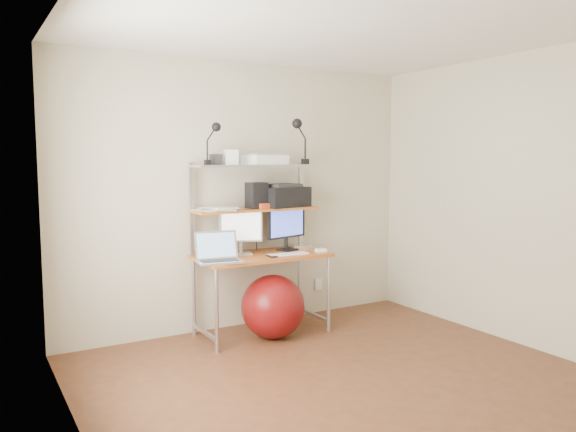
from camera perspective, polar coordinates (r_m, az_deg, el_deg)
name	(u,v)px	position (r m, az deg, el deg)	size (l,w,h in m)	color
room	(360,211)	(3.83, 7.35, 0.48)	(3.60, 3.60, 3.60)	brown
computer_desk	(259,230)	(5.13, -3.02, -1.43)	(1.20, 0.60, 1.57)	#C36C25
wall_outlet	(319,284)	(5.91, 3.14, -6.91)	(0.08, 0.01, 0.12)	white
monitor_silver	(241,229)	(5.08, -4.83, -1.31)	(0.39, 0.18, 0.44)	#B6B6BB
monitor_black	(286,225)	(5.30, -0.15, -0.96)	(0.46, 0.18, 0.47)	black
laptop	(218,255)	(4.77, -7.15, -3.98)	(0.40, 0.34, 0.32)	silver
keyboard	(288,254)	(5.09, 0.01, -3.88)	(0.38, 0.11, 0.01)	white
mouse	(321,250)	(5.24, 3.35, -3.50)	(0.10, 0.06, 0.03)	white
mac_mini	(300,246)	(5.46, 1.25, -3.08)	(0.18, 0.18, 0.03)	silver
phone	(272,256)	(4.98, -1.65, -4.10)	(0.06, 0.12, 0.01)	black
printer	(283,196)	(5.31, -0.52, 2.05)	(0.51, 0.40, 0.22)	black
nas_cube	(257,195)	(5.15, -3.21, 2.10)	(0.16, 0.16, 0.24)	black
red_box	(265,206)	(5.15, -2.30, 1.06)	(0.18, 0.12, 0.05)	#C94820
scanner	(265,159)	(5.22, -2.33, 5.78)	(0.41, 0.30, 0.10)	white
box_white	(231,157)	(5.00, -5.81, 5.96)	(0.11, 0.09, 0.13)	white
box_grey	(216,159)	(4.99, -7.33, 5.73)	(0.09, 0.09, 0.09)	#2A2A2C
clip_lamp_left	(214,134)	(4.89, -7.48, 8.27)	(0.15, 0.08, 0.36)	black
clip_lamp_right	(299,131)	(5.31, 1.11, 8.63)	(0.17, 0.09, 0.43)	black
exercise_ball	(273,307)	(5.08, -1.55, -9.19)	(0.57, 0.57, 0.57)	maroon
paper_stack	(219,209)	(5.01, -7.07, 0.75)	(0.44, 0.43, 0.02)	white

